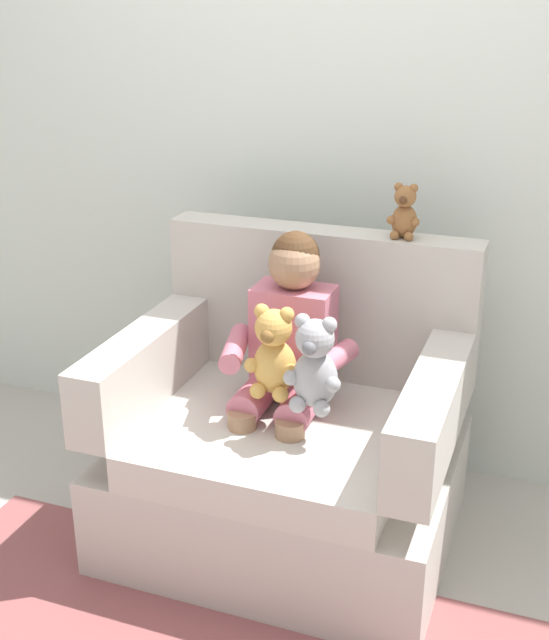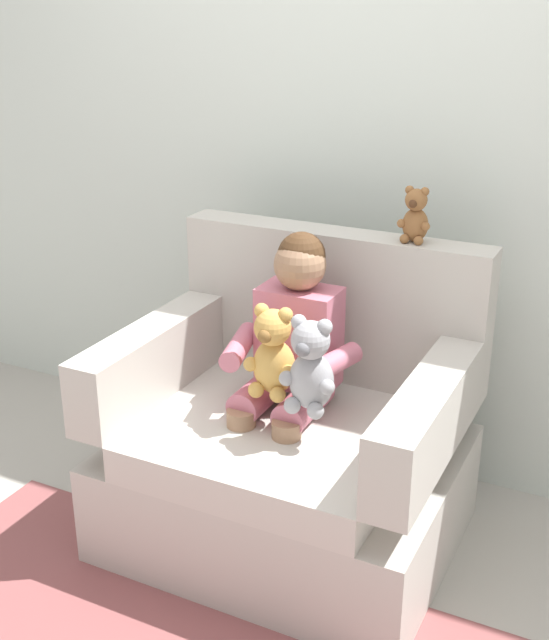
# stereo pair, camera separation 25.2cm
# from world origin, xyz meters

# --- Properties ---
(ground_plane) EXTENTS (8.00, 8.00, 0.00)m
(ground_plane) POSITION_xyz_m (0.00, 0.00, 0.00)
(ground_plane) COLOR #ADA89E
(back_wall) EXTENTS (6.00, 0.10, 2.60)m
(back_wall) POSITION_xyz_m (0.00, 0.70, 1.30)
(back_wall) COLOR silver
(back_wall) RESTS_ON ground
(armchair) EXTENTS (1.10, 0.88, 1.01)m
(armchair) POSITION_xyz_m (0.00, 0.04, 0.33)
(armchair) COLOR #BCB7AD
(armchair) RESTS_ON ground
(seated_child) EXTENTS (0.45, 0.39, 0.82)m
(seated_child) POSITION_xyz_m (-0.02, 0.07, 0.69)
(seated_child) COLOR #C66B7F
(seated_child) RESTS_ON armchair
(plush_honey) EXTENTS (0.18, 0.14, 0.30)m
(plush_honey) POSITION_xyz_m (-0.02, -0.07, 0.72)
(plush_honey) COLOR gold
(plush_honey) RESTS_ON armchair
(plush_grey) EXTENTS (0.18, 0.15, 0.30)m
(plush_grey) POSITION_xyz_m (0.13, -0.12, 0.72)
(plush_grey) COLOR #9E9EA3
(plush_grey) RESTS_ON armchair
(plush_brown_on_backrest) EXTENTS (0.11, 0.09, 0.18)m
(plush_brown_on_backrest) POSITION_xyz_m (0.28, 0.36, 1.09)
(plush_brown_on_backrest) COLOR brown
(plush_brown_on_backrest) RESTS_ON armchair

